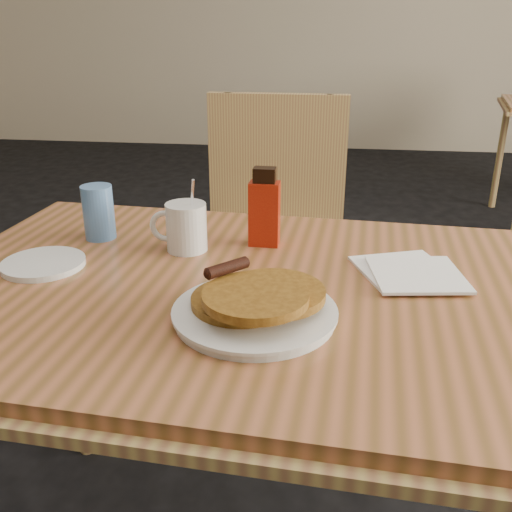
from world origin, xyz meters
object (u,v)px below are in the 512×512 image
Objects in this scene: pancake_plate at (255,306)px; blue_tumbler at (99,212)px; syrup_bottle at (264,210)px; main_table at (247,303)px; chair_main_far at (273,225)px; coffee_mug at (185,226)px.

blue_tumbler is (-0.40, 0.33, 0.04)m from pancake_plate.
main_table is at bearing -90.59° from syrup_bottle.
pancake_plate is at bearing -84.91° from chair_main_far.
coffee_mug reaches higher than blue_tumbler.
chair_main_far is 0.61m from syrup_bottle.
pancake_plate is at bearing -56.07° from coffee_mug.
pancake_plate is 0.35m from syrup_bottle.
pancake_plate is at bearing -75.71° from main_table.
blue_tumbler is at bearing 151.17° from main_table.
blue_tumbler is at bearing 140.14° from pancake_plate.
coffee_mug is at bearing 135.19° from main_table.
main_table is 1.34× the size of chair_main_far.
blue_tumbler is at bearing -119.54° from chair_main_far.
chair_main_far reaches higher than blue_tumbler.
main_table is 0.24m from syrup_bottle.
coffee_mug is (-0.13, -0.62, 0.21)m from chair_main_far.
chair_main_far is 6.13× the size of coffee_mug.
coffee_mug is at bearing -160.14° from syrup_bottle.
pancake_plate is (0.03, -0.13, 0.06)m from main_table.
pancake_plate is 0.52m from blue_tumbler.
coffee_mug is at bearing 123.42° from pancake_plate.
main_table is at bearing -28.83° from blue_tumbler.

